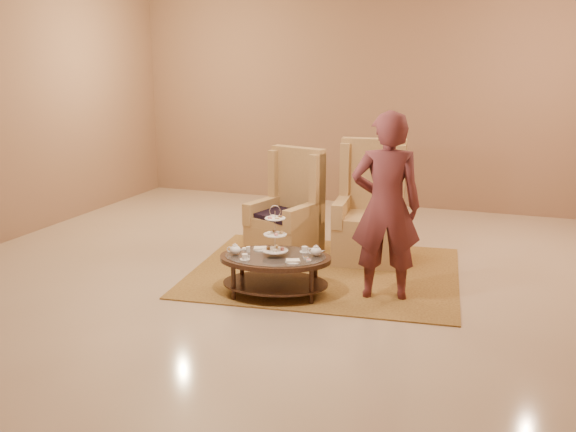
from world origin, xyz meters
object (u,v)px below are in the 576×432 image
at_px(armchair_right, 370,220).
at_px(person, 386,207).
at_px(tea_table, 275,263).
at_px(armchair_left, 288,220).

relative_size(armchair_right, person, 0.76).
xyz_separation_m(tea_table, person, (1.02, 0.31, 0.58)).
distance_m(armchair_left, person, 1.73).
height_order(tea_table, armchair_right, armchair_right).
relative_size(armchair_left, person, 0.70).
height_order(armchair_right, person, person).
height_order(armchair_left, armchair_right, armchair_right).
xyz_separation_m(tea_table, armchair_right, (0.61, 1.50, 0.13)).
xyz_separation_m(tea_table, armchair_left, (-0.32, 1.29, 0.10)).
bearing_deg(armchair_right, person, -76.95).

